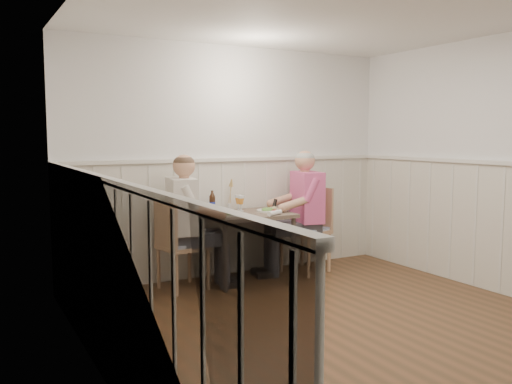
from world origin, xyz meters
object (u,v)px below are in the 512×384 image
dining_table (247,222)px  chair_right (309,226)px  chair_left (178,242)px  man_in_pink (303,221)px  grass_vase (229,196)px  diner_cream (186,233)px  beer_bottle (212,203)px

dining_table → chair_right: bearing=1.4°
chair_left → man_in_pink: (1.53, -0.02, 0.10)m
grass_vase → diner_cream: bearing=-154.9°
chair_right → grass_vase: 1.01m
man_in_pink → grass_vase: 0.91m
chair_right → grass_vase: bearing=163.0°
diner_cream → beer_bottle: bearing=31.8°
dining_table → grass_vase: 0.41m
chair_left → chair_right: bearing=0.4°
grass_vase → dining_table: bearing=-76.5°
chair_left → man_in_pink: size_ratio=0.64×
chair_left → beer_bottle: beer_bottle is taller
man_in_pink → beer_bottle: size_ratio=6.00×
man_in_pink → beer_bottle: bearing=165.7°
chair_right → man_in_pink: bearing=-160.3°
chair_left → grass_vase: 0.89m
chair_left → grass_vase: grass_vase is taller
diner_cream → grass_vase: size_ratio=3.81×
diner_cream → man_in_pink: bearing=-0.3°
chair_right → man_in_pink: size_ratio=0.68×
man_in_pink → dining_table: bearing=178.8°
chair_right → diner_cream: 1.55m
chair_left → beer_bottle: (0.50, 0.24, 0.36)m
dining_table → chair_left: 0.81m
chair_left → man_in_pink: man_in_pink is taller
chair_left → grass_vase: bearing=21.4°
grass_vase → chair_left: bearing=-158.6°
chair_left → grass_vase: size_ratio=2.47×
dining_table → diner_cream: 0.72m
chair_left → diner_cream: (0.08, -0.02, 0.10)m
chair_left → diner_cream: size_ratio=0.65×
chair_right → dining_table: bearing=-178.6°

